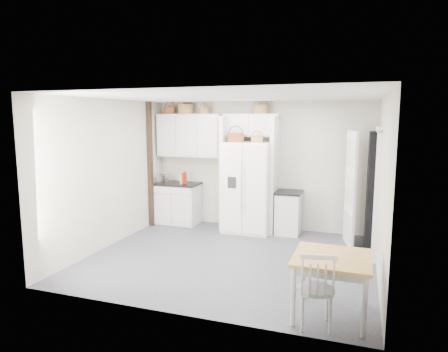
% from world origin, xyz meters
% --- Properties ---
extents(floor, '(4.50, 4.50, 0.00)m').
position_xyz_m(floor, '(0.00, 0.00, 0.00)').
color(floor, '#2A2A2F').
rests_on(floor, ground).
extents(ceiling, '(4.50, 4.50, 0.00)m').
position_xyz_m(ceiling, '(0.00, 0.00, 2.60)').
color(ceiling, white).
rests_on(ceiling, wall_back).
extents(wall_back, '(4.50, 0.00, 4.50)m').
position_xyz_m(wall_back, '(0.00, 2.00, 1.30)').
color(wall_back, '#AEA895').
rests_on(wall_back, floor).
extents(wall_left, '(0.00, 4.00, 4.00)m').
position_xyz_m(wall_left, '(-2.25, 0.00, 1.30)').
color(wall_left, '#AEA895').
rests_on(wall_left, floor).
extents(wall_right, '(0.00, 4.00, 4.00)m').
position_xyz_m(wall_right, '(2.25, 0.00, 1.30)').
color(wall_right, '#AEA895').
rests_on(wall_right, floor).
extents(refrigerator, '(0.93, 0.75, 1.80)m').
position_xyz_m(refrigerator, '(-0.15, 1.61, 0.90)').
color(refrigerator, white).
rests_on(refrigerator, floor).
extents(base_cab_left, '(0.92, 0.58, 0.85)m').
position_xyz_m(base_cab_left, '(-1.76, 1.70, 0.42)').
color(base_cab_left, silver).
rests_on(base_cab_left, floor).
extents(base_cab_right, '(0.46, 0.55, 0.81)m').
position_xyz_m(base_cab_right, '(0.65, 1.70, 0.41)').
color(base_cab_right, silver).
rests_on(base_cab_right, floor).
extents(dining_table, '(0.87, 0.87, 0.72)m').
position_xyz_m(dining_table, '(1.69, -1.45, 0.36)').
color(dining_table, olive).
rests_on(dining_table, floor).
extents(windsor_chair, '(0.48, 0.45, 0.85)m').
position_xyz_m(windsor_chair, '(1.55, -1.75, 0.42)').
color(windsor_chair, silver).
rests_on(windsor_chair, floor).
extents(counter_left, '(0.96, 0.62, 0.04)m').
position_xyz_m(counter_left, '(-1.76, 1.70, 0.87)').
color(counter_left, black).
rests_on(counter_left, base_cab_left).
extents(counter_right, '(0.50, 0.59, 0.04)m').
position_xyz_m(counter_right, '(0.65, 1.70, 0.83)').
color(counter_right, black).
rests_on(counter_right, base_cab_right).
extents(toaster, '(0.29, 0.22, 0.18)m').
position_xyz_m(toaster, '(-2.05, 1.61, 0.98)').
color(toaster, silver).
rests_on(toaster, counter_left).
extents(cookbook_red, '(0.05, 0.17, 0.25)m').
position_xyz_m(cookbook_red, '(-1.56, 1.62, 1.01)').
color(cookbook_red, '#A8210C').
rests_on(cookbook_red, counter_left).
extents(cookbook_cream, '(0.05, 0.14, 0.21)m').
position_xyz_m(cookbook_cream, '(-1.59, 1.62, 0.99)').
color(cookbook_cream, beige).
rests_on(cookbook_cream, counter_left).
extents(basket_upper_a, '(0.26, 0.26, 0.15)m').
position_xyz_m(basket_upper_a, '(-1.96, 1.83, 2.42)').
color(basket_upper_a, brown).
rests_on(basket_upper_a, upper_cabinet).
extents(basket_upper_b, '(0.34, 0.34, 0.20)m').
position_xyz_m(basket_upper_b, '(-1.59, 1.83, 2.45)').
color(basket_upper_b, brown).
rests_on(basket_upper_b, upper_cabinet).
extents(basket_upper_c, '(0.22, 0.22, 0.13)m').
position_xyz_m(basket_upper_c, '(-1.17, 1.83, 2.41)').
color(basket_upper_c, brown).
rests_on(basket_upper_c, upper_cabinet).
extents(basket_bridge_b, '(0.31, 0.31, 0.18)m').
position_xyz_m(basket_bridge_b, '(0.03, 1.83, 2.44)').
color(basket_bridge_b, brown).
rests_on(basket_bridge_b, bridge_cabinet).
extents(basket_fridge_a, '(0.33, 0.33, 0.17)m').
position_xyz_m(basket_fridge_a, '(-0.38, 1.51, 1.89)').
color(basket_fridge_a, brown).
rests_on(basket_fridge_a, refrigerator).
extents(basket_fridge_b, '(0.23, 0.23, 0.12)m').
position_xyz_m(basket_fridge_b, '(0.05, 1.51, 1.86)').
color(basket_fridge_b, brown).
rests_on(basket_fridge_b, refrigerator).
extents(upper_cabinet, '(1.40, 0.34, 0.90)m').
position_xyz_m(upper_cabinet, '(-1.50, 1.83, 1.90)').
color(upper_cabinet, silver).
rests_on(upper_cabinet, wall_back).
extents(bridge_cabinet, '(1.12, 0.34, 0.45)m').
position_xyz_m(bridge_cabinet, '(-0.15, 1.83, 2.12)').
color(bridge_cabinet, silver).
rests_on(bridge_cabinet, wall_back).
extents(fridge_panel_left, '(0.08, 0.60, 2.30)m').
position_xyz_m(fridge_panel_left, '(-0.66, 1.70, 1.15)').
color(fridge_panel_left, silver).
rests_on(fridge_panel_left, floor).
extents(fridge_panel_right, '(0.08, 0.60, 2.30)m').
position_xyz_m(fridge_panel_right, '(0.36, 1.70, 1.15)').
color(fridge_panel_right, silver).
rests_on(fridge_panel_right, floor).
extents(trim_post, '(0.09, 0.09, 2.60)m').
position_xyz_m(trim_post, '(-2.20, 1.35, 1.30)').
color(trim_post, black).
rests_on(trim_post, floor).
extents(doorway_void, '(0.18, 0.85, 2.05)m').
position_xyz_m(doorway_void, '(2.16, 1.00, 1.02)').
color(doorway_void, black).
rests_on(doorway_void, floor).
extents(door_slab, '(0.21, 0.79, 2.05)m').
position_xyz_m(door_slab, '(1.80, 1.33, 1.02)').
color(door_slab, white).
rests_on(door_slab, floor).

